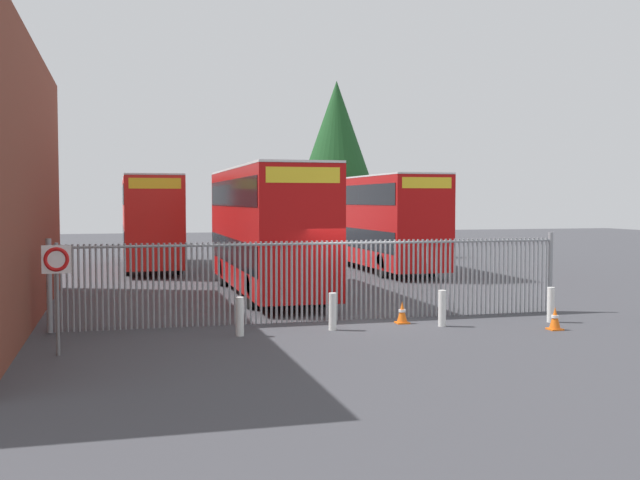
% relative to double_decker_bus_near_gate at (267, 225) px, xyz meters
% --- Properties ---
extents(ground_plane, '(100.00, 100.00, 0.00)m').
position_rel_double_decker_bus_near_gate_xyz_m(ground_plane, '(1.36, 1.88, -2.42)').
color(ground_plane, '#3D3D42').
extents(palisade_fence, '(14.17, 0.14, 2.35)m').
position_rel_double_decker_bus_near_gate_xyz_m(palisade_fence, '(0.35, -6.12, -1.24)').
color(palisade_fence, gray).
rests_on(palisade_fence, ground).
extents(double_decker_bus_near_gate, '(2.54, 10.81, 4.42)m').
position_rel_double_decker_bus_near_gate_xyz_m(double_decker_bus_near_gate, '(0.00, 0.00, 0.00)').
color(double_decker_bus_near_gate, '#B70C0C').
rests_on(double_decker_bus_near_gate, ground).
extents(double_decker_bus_behind_fence_left, '(2.54, 10.81, 4.42)m').
position_rel_double_decker_bus_near_gate_xyz_m(double_decker_bus_behind_fence_left, '(6.95, 7.59, 0.00)').
color(double_decker_bus_behind_fence_left, '#B70C0C').
rests_on(double_decker_bus_behind_fence_left, ground).
extents(double_decker_bus_behind_fence_right, '(2.54, 10.81, 4.42)m').
position_rel_double_decker_bus_near_gate_xyz_m(double_decker_bus_behind_fence_right, '(-3.51, 11.44, 0.00)').
color(double_decker_bus_behind_fence_right, red).
rests_on(double_decker_bus_behind_fence_right, ground).
extents(bollard_near_left, '(0.20, 0.20, 0.95)m').
position_rel_double_decker_bus_near_gate_xyz_m(bollard_near_left, '(-2.17, -7.78, -1.95)').
color(bollard_near_left, silver).
rests_on(bollard_near_left, ground).
extents(bollard_center_front, '(0.20, 0.20, 0.95)m').
position_rel_double_decker_bus_near_gate_xyz_m(bollard_center_front, '(0.23, -7.58, -1.95)').
color(bollard_center_front, silver).
rests_on(bollard_center_front, ground).
extents(bollard_near_right, '(0.20, 0.20, 0.95)m').
position_rel_double_decker_bus_near_gate_xyz_m(bollard_near_right, '(3.15, -7.76, -1.95)').
color(bollard_near_right, silver).
rests_on(bollard_near_right, ground).
extents(bollard_far_right, '(0.20, 0.20, 0.95)m').
position_rel_double_decker_bus_near_gate_xyz_m(bollard_far_right, '(6.27, -7.91, -1.95)').
color(bollard_far_right, silver).
rests_on(bollard_far_right, ground).
extents(traffic_cone_by_gate, '(0.34, 0.34, 0.59)m').
position_rel_double_decker_bus_near_gate_xyz_m(traffic_cone_by_gate, '(5.71, -9.00, -2.13)').
color(traffic_cone_by_gate, orange).
rests_on(traffic_cone_by_gate, ground).
extents(traffic_cone_mid_forecourt, '(0.34, 0.34, 0.59)m').
position_rel_double_decker_bus_near_gate_xyz_m(traffic_cone_mid_forecourt, '(2.31, -7.06, -2.13)').
color(traffic_cone_mid_forecourt, orange).
rests_on(traffic_cone_mid_forecourt, ground).
extents(speed_limit_sign_post, '(0.60, 0.14, 2.40)m').
position_rel_double_decker_bus_near_gate_xyz_m(speed_limit_sign_post, '(-6.26, -9.09, -0.65)').
color(speed_limit_sign_post, slate).
rests_on(speed_limit_sign_post, ground).
extents(tree_tall_back, '(5.56, 5.56, 10.25)m').
position_rel_double_decker_bus_near_gate_xyz_m(tree_tall_back, '(7.37, 16.53, 3.85)').
color(tree_tall_back, '#4C3823').
rests_on(tree_tall_back, ground).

